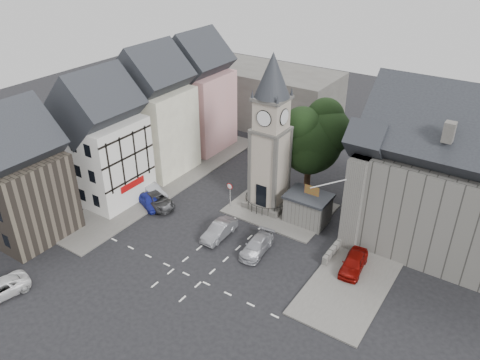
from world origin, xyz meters
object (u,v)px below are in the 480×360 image
Objects in this scene: clock_tower at (271,135)px; pedestrian at (369,228)px; car_west_blue at (150,201)px; stone_shelter at (308,208)px; car_east_red at (354,263)px.

clock_tower is 13.04m from pedestrian.
clock_tower is 14.59m from car_west_blue.
stone_shelter is 8.11m from car_east_red.
car_east_red is (11.50, -4.99, -7.38)m from clock_tower.
clock_tower is at bearing -30.98° from car_west_blue.
clock_tower reaches higher than pedestrian.
pedestrian is at bearing -45.63° from car_west_blue.
clock_tower is 3.75× the size of car_east_red.
stone_shelter is 6.14m from pedestrian.
car_east_red is at bearing -60.11° from car_west_blue.
car_west_blue is 0.92× the size of car_east_red.
stone_shelter is 0.99× the size of car_east_red.
pedestrian is (21.11, 7.76, 0.16)m from car_west_blue.
car_east_red is at bearing -23.46° from clock_tower.
stone_shelter is at bearing 140.40° from car_east_red.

